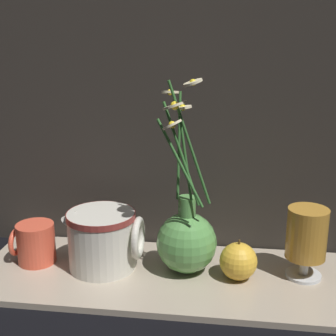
{
  "coord_description": "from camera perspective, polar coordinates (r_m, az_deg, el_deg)",
  "views": [
    {
      "loc": [
        0.12,
        -0.8,
        0.46
      ],
      "look_at": [
        0.01,
        0.0,
        0.22
      ],
      "focal_mm": 50.0,
      "sensor_mm": 36.0,
      "label": 1
    }
  ],
  "objects": [
    {
      "name": "tea_glass",
      "position": [
        0.91,
        16.54,
        -7.94
      ],
      "size": [
        0.07,
        0.07,
        0.14
      ],
      "color": "silver",
      "rests_on": "shelf"
    },
    {
      "name": "vase_with_flowers",
      "position": [
        0.9,
        2.26,
        -8.54
      ],
      "size": [
        0.12,
        0.16,
        0.38
      ],
      "color": "#59994C",
      "rests_on": "shelf"
    },
    {
      "name": "orange_fruit",
      "position": [
        0.9,
        8.57,
        -11.24
      ],
      "size": [
        0.07,
        0.07,
        0.08
      ],
      "color": "gold",
      "rests_on": "shelf"
    },
    {
      "name": "shelf",
      "position": [
        0.93,
        -0.9,
        -13.01
      ],
      "size": [
        0.71,
        0.27,
        0.01
      ],
      "color": "tan",
      "rests_on": "ground_plane"
    },
    {
      "name": "yellow_mug",
      "position": [
        0.98,
        -15.93,
        -8.8
      ],
      "size": [
        0.09,
        0.08,
        0.08
      ],
      "color": "#DB5138",
      "rests_on": "shelf"
    },
    {
      "name": "ceramic_pitcher",
      "position": [
        0.93,
        -7.96,
        -8.38
      ],
      "size": [
        0.16,
        0.13,
        0.13
      ],
      "color": "beige",
      "rests_on": "shelf"
    },
    {
      "name": "ground_plane",
      "position": [
        0.93,
        -0.9,
        -13.33
      ],
      "size": [
        6.0,
        6.0,
        0.0
      ],
      "primitive_type": "plane",
      "color": "black"
    }
  ]
}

